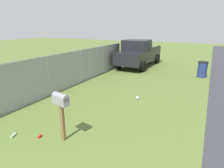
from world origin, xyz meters
The scene contains 7 objects.
mailbox centered at (4.12, 1.22, 1.11)m, with size 0.29×0.52×1.39m.
pickup_truck centered at (14.82, 2.86, 1.11)m, with size 5.49×2.25×2.09m.
trash_bin centered at (13.48, -1.80, 0.50)m, with size 0.58×0.58×0.99m.
fence_section centered at (6.64, 4.21, 0.98)m, with size 14.99×0.07×1.83m.
litter_can_by_mailbox centered at (3.90, 1.92, 0.03)m, with size 0.07×0.07×0.12m, color red.
litter_bag_midfield_b centered at (8.02, 0.46, 0.07)m, with size 0.14×0.14×0.14m, color silver.
litter_bottle_far_scatter centered at (3.58, 2.65, 0.04)m, with size 0.07×0.07×0.22m, color #B2D8BF.
Camera 1 is at (0.53, -2.14, 3.07)m, focal length 30.85 mm.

